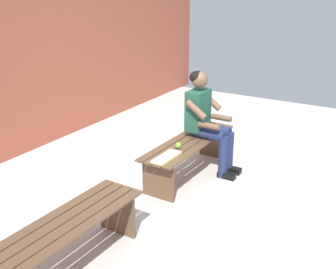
% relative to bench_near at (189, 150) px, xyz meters
% --- Properties ---
extents(ground_plane, '(10.00, 7.00, 0.04)m').
position_rel_bench_near_xyz_m(ground_plane, '(1.06, 1.00, -0.36)').
color(ground_plane, beige).
extents(brick_wall, '(9.50, 0.24, 3.16)m').
position_rel_bench_near_xyz_m(brick_wall, '(0.50, -2.42, 1.23)').
color(brick_wall, '#9E4C38').
rests_on(brick_wall, ground).
extents(bench_near, '(1.61, 0.48, 0.46)m').
position_rel_bench_near_xyz_m(bench_near, '(0.00, 0.00, 0.00)').
color(bench_near, brown).
rests_on(bench_near, ground).
extents(bench_far, '(1.59, 0.48, 0.46)m').
position_rel_bench_near_xyz_m(bench_far, '(2.12, -0.00, -0.00)').
color(bench_far, brown).
rests_on(bench_far, ground).
extents(person_seated, '(0.50, 0.69, 1.26)m').
position_rel_bench_near_xyz_m(person_seated, '(-0.26, 0.10, 0.35)').
color(person_seated, '#1E513D').
rests_on(person_seated, ground).
extents(apple, '(0.07, 0.07, 0.07)m').
position_rel_bench_near_xyz_m(apple, '(0.27, 0.01, 0.15)').
color(apple, '#72B738').
rests_on(apple, bench_near).
extents(book_open, '(0.41, 0.17, 0.02)m').
position_rel_bench_near_xyz_m(book_open, '(0.58, 0.03, 0.12)').
color(book_open, white).
rests_on(book_open, bench_near).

